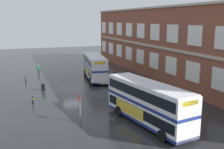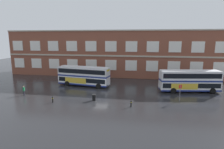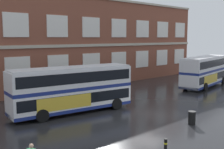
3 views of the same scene
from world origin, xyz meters
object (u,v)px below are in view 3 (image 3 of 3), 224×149
Objects in this scene: double_decker_middle at (205,71)px; safety_bollard_east at (166,147)px; double_decker_near at (73,89)px; station_litter_bin at (192,118)px.

safety_bollard_east is at bearing -155.93° from double_decker_middle.
double_decker_near is at bearing 177.09° from double_decker_middle.
double_decker_middle is 11.85× the size of safety_bollard_east.
double_decker_middle is 24.78m from safety_bollard_east.
safety_bollard_east is (-1.53, -11.15, -1.66)m from double_decker_near.
double_decker_near is 11.85× the size of safety_bollard_east.
double_decker_near is 21.07m from double_decker_middle.
station_litter_bin is (4.63, -9.08, -1.63)m from double_decker_near.
safety_bollard_east is at bearing -97.82° from double_decker_near.
double_decker_middle is at bearing -2.91° from double_decker_near.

